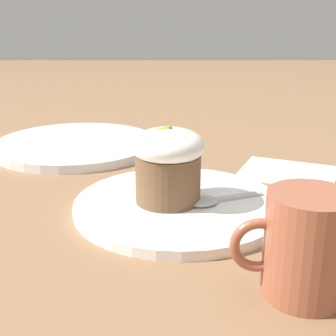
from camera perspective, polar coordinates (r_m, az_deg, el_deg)
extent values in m
plane|color=#846042|center=(0.60, 1.33, -5.10)|extent=(4.00, 4.00, 0.00)
cylinder|color=white|center=(0.60, 1.33, -4.56)|extent=(0.27, 0.27, 0.01)
cylinder|color=brown|center=(0.58, 0.00, -1.39)|extent=(0.08, 0.08, 0.06)
ellipsoid|color=white|center=(0.57, 0.00, 2.64)|extent=(0.09, 0.09, 0.04)
cone|color=orange|center=(0.57, -0.92, 4.65)|extent=(0.02, 0.01, 0.01)
sphere|color=green|center=(0.57, 0.21, 4.65)|extent=(0.01, 0.01, 0.01)
cube|color=#B7B7BC|center=(0.61, 8.43, -3.50)|extent=(0.07, 0.04, 0.00)
ellipsoid|color=#B7B7BC|center=(0.59, 4.21, -4.06)|extent=(0.05, 0.05, 0.01)
cylinder|color=#9E563D|center=(0.43, 16.64, -9.02)|extent=(0.08, 0.08, 0.10)
torus|color=#9E563D|center=(0.42, 10.96, -9.24)|extent=(0.05, 0.01, 0.05)
cylinder|color=white|center=(0.89, -11.15, 2.81)|extent=(0.30, 0.30, 0.02)
cube|color=white|center=(0.76, 14.40, -0.48)|extent=(0.18, 0.17, 0.00)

